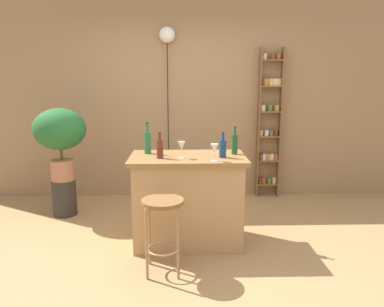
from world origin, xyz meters
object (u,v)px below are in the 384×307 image
at_px(bottle_vinegar, 223,148).
at_px(wine_glass_left, 182,146).
at_px(spice_shelf, 269,122).
at_px(wine_glass_center, 214,149).
at_px(pendant_globe_light, 167,38).
at_px(bar_stool, 163,218).
at_px(bottle_spirits_clear, 148,142).
at_px(bottle_soda_blue, 160,148).
at_px(bottle_olive_oil, 235,144).
at_px(plant_stool, 65,197).
at_px(potted_plant, 60,133).

bearing_deg(bottle_vinegar, wine_glass_left, -177.22).
xyz_separation_m(spice_shelf, wine_glass_center, (-0.93, -1.75, -0.04)).
height_order(wine_glass_left, pendant_globe_light, pendant_globe_light).
distance_m(bar_stool, pendant_globe_light, 2.74).
xyz_separation_m(spice_shelf, bottle_spirits_clear, (-1.58, -1.38, -0.03)).
relative_size(bar_stool, wine_glass_center, 4.06).
distance_m(bar_stool, spice_shelf, 2.60).
bearing_deg(bottle_vinegar, bottle_spirits_clear, 163.92).
bearing_deg(bottle_vinegar, bottle_soda_blue, -178.59).
distance_m(bottle_olive_oil, bottle_soda_blue, 0.77).
bearing_deg(wine_glass_left, bottle_vinegar, 2.78).
relative_size(bar_stool, plant_stool, 1.48).
bearing_deg(bottle_spirits_clear, spice_shelf, 41.07).
xyz_separation_m(spice_shelf, plant_stool, (-2.69, -0.69, -0.85)).
distance_m(spice_shelf, wine_glass_left, 2.03).
xyz_separation_m(bar_stool, bottle_soda_blue, (-0.05, 0.51, 0.51)).
xyz_separation_m(spice_shelf, wine_glass_left, (-1.23, -1.61, -0.04)).
bearing_deg(spice_shelf, bar_stool, -123.44).
bearing_deg(potted_plant, bottle_vinegar, -25.89).
height_order(wine_glass_left, wine_glass_center, same).
distance_m(potted_plant, bottle_spirits_clear, 1.31).
bearing_deg(pendant_globe_light, bottle_spirits_clear, -96.65).
distance_m(plant_stool, pendant_globe_light, 2.47).
relative_size(plant_stool, bottle_spirits_clear, 1.40).
bearing_deg(bottle_olive_oil, bottle_vinegar, -130.64).
bearing_deg(potted_plant, bar_stool, -47.71).
bearing_deg(wine_glass_left, spice_shelf, 52.62).
bearing_deg(bottle_soda_blue, plant_stool, 143.70).
height_order(bottle_soda_blue, bottle_vinegar, bottle_soda_blue).
bearing_deg(wine_glass_left, plant_stool, 147.69).
distance_m(bar_stool, bottle_olive_oil, 1.11).
xyz_separation_m(bar_stool, bottle_vinegar, (0.57, 0.52, 0.51)).
relative_size(plant_stool, potted_plant, 0.51).
bearing_deg(spice_shelf, wine_glass_left, -127.38).
bearing_deg(spice_shelf, bottle_spirits_clear, -138.93).
distance_m(bottle_spirits_clear, pendant_globe_light, 1.83).
distance_m(spice_shelf, plant_stool, 2.91).
relative_size(bottle_olive_oil, bottle_vinegar, 1.15).
xyz_separation_m(bar_stool, spice_shelf, (1.40, 2.12, 0.57)).
bearing_deg(wine_glass_left, bottle_olive_oil, 18.60).
bearing_deg(bottle_spirits_clear, potted_plant, 148.26).
distance_m(bar_stool, bottle_soda_blue, 0.72).
height_order(bottle_olive_oil, bottle_soda_blue, bottle_olive_oil).
height_order(bottle_olive_oil, wine_glass_left, bottle_olive_oil).
height_order(plant_stool, wine_glass_left, wine_glass_left).
relative_size(bar_stool, bottle_spirits_clear, 2.07).
relative_size(bottle_vinegar, pendant_globe_light, 0.11).
distance_m(bottle_olive_oil, wine_glass_left, 0.57).
bearing_deg(spice_shelf, bottle_vinegar, -117.54).
xyz_separation_m(bottle_vinegar, pendant_globe_light, (-0.59, 1.62, 1.20)).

